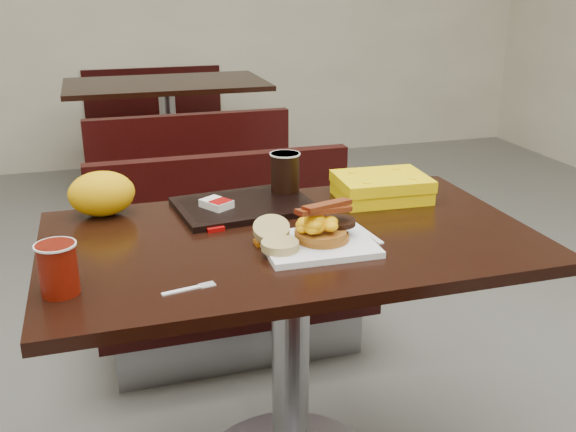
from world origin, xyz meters
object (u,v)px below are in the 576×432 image
object	(u,v)px
coffee_cup_far	(285,172)
paper_bag	(102,194)
knife	(364,231)
tray	(244,206)
table_near	(291,365)
platter	(318,245)
pancake_stack	(322,234)
hashbrown_sleeve_left	(216,204)
clamshell	(381,187)
table_far	(170,142)
bench_far_s	(186,175)
bench_far_n	(158,122)
coffee_cup_near	(58,269)
fork	(181,290)
bench_near_n	(235,265)

from	to	relation	value
coffee_cup_far	paper_bag	xyz separation A→B (m)	(-0.51, -0.01, -0.01)
knife	tray	xyz separation A→B (m)	(-0.25, 0.26, 0.01)
table_near	knife	world-z (taller)	knife
platter	pancake_stack	world-z (taller)	pancake_stack
hashbrown_sleeve_left	clamshell	bearing A→B (deg)	-33.49
table_near	table_far	size ratio (longest dim) A/B	1.00
bench_far_s	bench_far_n	distance (m)	1.40
pancake_stack	coffee_cup_far	size ratio (longest dim) A/B	1.14
bench_far_n	platter	world-z (taller)	platter
paper_bag	bench_far_n	bearing A→B (deg)	81.74
pancake_stack	knife	size ratio (longest dim) A/B	0.74
coffee_cup_far	clamshell	distance (m)	0.28
platter	clamshell	bearing A→B (deg)	45.89
coffee_cup_near	bench_far_n	bearing A→B (deg)	81.22
pancake_stack	fork	size ratio (longest dim) A/B	1.14
bench_far_n	platter	bearing A→B (deg)	-89.37
hashbrown_sleeve_left	knife	bearing A→B (deg)	-68.08
table_near	hashbrown_sleeve_left	xyz separation A→B (m)	(-0.15, 0.21, 0.40)
bench_far_n	clamshell	bearing A→B (deg)	-83.93
table_near	pancake_stack	size ratio (longest dim) A/B	9.34
bench_far_s	bench_near_n	bearing A→B (deg)	-90.00
fork	knife	size ratio (longest dim) A/B	0.65
pancake_stack	bench_far_s	bearing A→B (deg)	91.50
bench_near_n	table_far	size ratio (longest dim) A/B	0.83
table_near	bench_far_n	xyz separation A→B (m)	(0.00, 3.30, -0.02)
table_far	clamshell	distance (m)	2.46
pancake_stack	fork	world-z (taller)	pancake_stack
hashbrown_sleeve_left	table_near	bearing A→B (deg)	-86.60
bench_near_n	paper_bag	xyz separation A→B (m)	(-0.44, -0.42, 0.45)
table_near	fork	bearing A→B (deg)	-142.93
knife	paper_bag	size ratio (longest dim) A/B	0.99
platter	fork	world-z (taller)	platter
coffee_cup_near	bench_far_s	bearing A→B (deg)	75.47
table_near	bench_far_s	world-z (taller)	table_near
tray	hashbrown_sleeve_left	bearing A→B (deg)	-175.99
platter	hashbrown_sleeve_left	world-z (taller)	hashbrown_sleeve_left
fork	coffee_cup_far	bearing A→B (deg)	43.64
coffee_cup_near	knife	distance (m)	0.73
bench_near_n	hashbrown_sleeve_left	world-z (taller)	hashbrown_sleeve_left
bench_far_n	hashbrown_sleeve_left	bearing A→B (deg)	-92.69
coffee_cup_near	fork	xyz separation A→B (m)	(0.23, -0.06, -0.05)
table_near	pancake_stack	bearing A→B (deg)	-58.32
hashbrown_sleeve_left	clamshell	size ratio (longest dim) A/B	0.31
clamshell	knife	bearing A→B (deg)	-120.09
fork	hashbrown_sleeve_left	size ratio (longest dim) A/B	1.43
pancake_stack	coffee_cup_far	distance (m)	0.38
coffee_cup_near	clamshell	world-z (taller)	coffee_cup_near
table_near	pancake_stack	world-z (taller)	pancake_stack
table_far	bench_near_n	bearing A→B (deg)	-90.00
bench_far_s	platter	xyz separation A→B (m)	(0.04, -2.00, 0.40)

